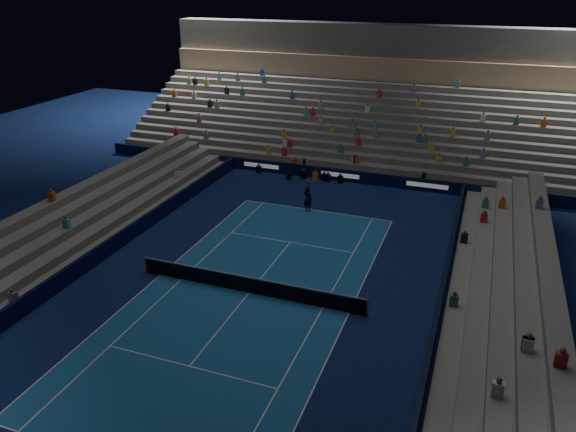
# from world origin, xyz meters

# --- Properties ---
(ground) EXTENTS (90.00, 90.00, 0.00)m
(ground) POSITION_xyz_m (0.00, 0.00, 0.00)
(ground) COLOR #0B1946
(ground) RESTS_ON ground
(court_surface) EXTENTS (10.97, 23.77, 0.01)m
(court_surface) POSITION_xyz_m (0.00, 0.00, 0.01)
(court_surface) COLOR #1A5593
(court_surface) RESTS_ON ground
(sponsor_barrier_far) EXTENTS (44.00, 0.25, 1.00)m
(sponsor_barrier_far) POSITION_xyz_m (0.00, 18.50, 0.50)
(sponsor_barrier_far) COLOR black
(sponsor_barrier_far) RESTS_ON ground
(sponsor_barrier_east) EXTENTS (0.25, 37.00, 1.00)m
(sponsor_barrier_east) POSITION_xyz_m (9.70, 0.00, 0.50)
(sponsor_barrier_east) COLOR black
(sponsor_barrier_east) RESTS_ON ground
(sponsor_barrier_west) EXTENTS (0.25, 37.00, 1.00)m
(sponsor_barrier_west) POSITION_xyz_m (-9.70, 0.00, 0.50)
(sponsor_barrier_west) COLOR black
(sponsor_barrier_west) RESTS_ON ground
(grandstand_main) EXTENTS (44.00, 15.20, 11.20)m
(grandstand_main) POSITION_xyz_m (0.00, 27.90, 3.38)
(grandstand_main) COLOR #5E5E59
(grandstand_main) RESTS_ON ground
(grandstand_east) EXTENTS (5.00, 37.00, 2.50)m
(grandstand_east) POSITION_xyz_m (13.17, 0.00, 0.92)
(grandstand_east) COLOR gray
(grandstand_east) RESTS_ON ground
(grandstand_west) EXTENTS (5.00, 37.00, 2.50)m
(grandstand_west) POSITION_xyz_m (-13.17, 0.00, 0.92)
(grandstand_west) COLOR slate
(grandstand_west) RESTS_ON ground
(tennis_net) EXTENTS (12.90, 0.10, 1.10)m
(tennis_net) POSITION_xyz_m (0.00, 0.00, 0.50)
(tennis_net) COLOR #B2B2B7
(tennis_net) RESTS_ON ground
(tennis_player) EXTENTS (0.77, 0.60, 1.88)m
(tennis_player) POSITION_xyz_m (-0.57, 11.64, 0.94)
(tennis_player) COLOR black
(tennis_player) RESTS_ON ground
(broadcast_camera) EXTENTS (0.56, 0.92, 0.54)m
(broadcast_camera) POSITION_xyz_m (-4.14, 17.42, 0.28)
(broadcast_camera) COLOR black
(broadcast_camera) RESTS_ON ground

